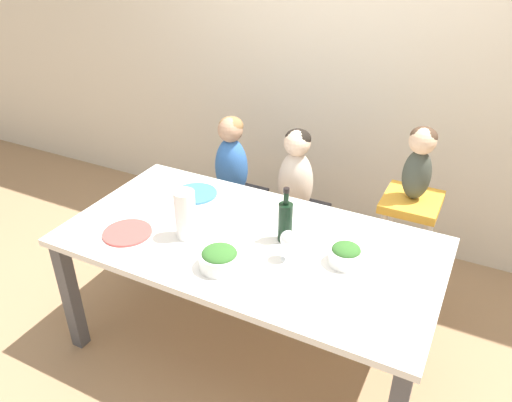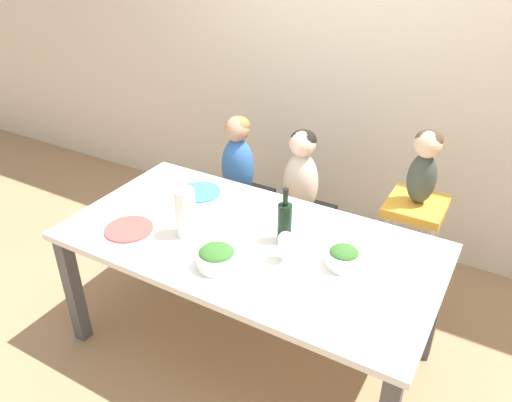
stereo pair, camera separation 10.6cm
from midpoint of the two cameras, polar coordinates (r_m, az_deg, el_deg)
The scene contains 16 objects.
ground_plane at distance 2.94m, azimuth -1.74°, elevation -16.16°, with size 14.00×14.00×0.00m, color #9E7A56.
wall_back at distance 3.43m, azimuth 9.80°, elevation 16.67°, with size 10.00×0.06×2.70m.
dining_table at distance 2.51m, azimuth -1.96°, elevation -5.94°, with size 1.85×0.96×0.73m.
chair_far_left at distance 3.40m, azimuth -3.60°, elevation -0.52°, with size 0.36×0.40×0.48m.
chair_far_center at distance 3.22m, azimuth 3.39°, elevation -2.39°, with size 0.36×0.40×0.48m.
chair_right_highchair at distance 2.96m, azimuth 15.95°, elevation -2.70°, with size 0.31×0.34×0.75m.
person_child_left at distance 3.23m, azimuth -3.79°, elevation 5.03°, with size 0.22×0.20×0.55m.
person_child_center at distance 3.04m, azimuth 3.60°, elevation 3.39°, with size 0.22×0.20×0.55m.
person_baby_right at distance 2.77m, azimuth 17.15°, elevation 4.60°, with size 0.15×0.15×0.41m.
wine_bottle at distance 2.40m, azimuth 2.11°, elevation -2.25°, with size 0.07×0.07×0.29m.
paper_towel_roll at distance 2.45m, azimuth -9.31°, elevation -1.55°, with size 0.10×0.10×0.25m.
wine_glass_near at distance 2.27m, azimuth 2.35°, elevation -4.47°, with size 0.07×0.07×0.15m.
salad_bowl_large at distance 2.26m, azimuth -5.54°, elevation -6.52°, with size 0.19×0.19×0.10m.
salad_bowl_small at distance 2.30m, azimuth 8.93°, elevation -6.06°, with size 0.15×0.15×0.10m.
dinner_plate_front_left at distance 2.59m, azimuth -15.63°, elevation -3.53°, with size 0.24×0.24×0.01m.
dinner_plate_back_left at distance 2.87m, azimuth -7.96°, elevation 0.84°, with size 0.24×0.24×0.01m.
Camera 1 is at (0.95, -1.79, 2.12)m, focal length 35.00 mm.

